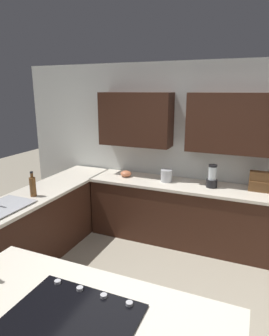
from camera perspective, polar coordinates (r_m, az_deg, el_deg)
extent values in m
plane|color=#9E937F|center=(3.20, 3.21, -28.37)|extent=(14.00, 14.00, 0.00)
cube|color=silver|center=(4.46, 12.68, 3.02)|extent=(6.00, 0.10, 2.60)
cube|color=#381E14|center=(4.12, 18.01, 8.33)|extent=(1.10, 0.34, 0.79)
cube|color=#381E14|center=(4.45, 0.23, 9.49)|extent=(1.10, 0.34, 0.79)
cube|color=#381E14|center=(4.39, 9.80, -9.00)|extent=(2.80, 0.60, 0.86)
cube|color=silver|center=(4.23, 10.07, -3.41)|extent=(2.84, 0.64, 0.04)
cube|color=#381E14|center=(4.17, -18.57, -10.94)|extent=(0.60, 2.90, 0.86)
cube|color=silver|center=(4.00, -19.11, -5.12)|extent=(0.64, 2.94, 0.04)
cube|color=silver|center=(1.97, -12.24, -27.45)|extent=(1.92, 1.00, 0.04)
cube|color=#515456|center=(3.75, -22.84, -6.38)|extent=(0.40, 0.30, 0.02)
cube|color=#B7BABF|center=(3.64, -24.76, -7.08)|extent=(0.46, 0.70, 0.01)
cube|color=black|center=(1.95, -12.29, -26.86)|extent=(0.76, 0.56, 0.01)
cylinder|color=#B2B2B7|center=(1.99, -1.02, -24.96)|extent=(0.04, 0.04, 0.02)
cylinder|color=#B2B2B7|center=(2.05, -6.05, -23.58)|extent=(0.04, 0.04, 0.02)
cylinder|color=#B2B2B7|center=(2.13, -10.64, -22.15)|extent=(0.04, 0.04, 0.02)
cylinder|color=#B2B2B7|center=(2.21, -14.80, -20.71)|extent=(0.04, 0.04, 0.02)
cylinder|color=black|center=(4.16, 14.86, -2.91)|extent=(0.15, 0.15, 0.11)
cylinder|color=silver|center=(4.12, 14.99, -0.97)|extent=(0.11, 0.11, 0.18)
cylinder|color=black|center=(4.09, 15.09, 0.44)|extent=(0.12, 0.12, 0.03)
ellipsoid|color=#CC724C|center=(4.51, -1.68, -1.11)|extent=(0.17, 0.17, 0.09)
cube|color=brown|center=(4.17, 23.25, -2.45)|extent=(0.26, 0.10, 0.27)
cube|color=brown|center=(4.11, 23.24, -2.67)|extent=(0.25, 0.02, 0.02)
cylinder|color=#B7BABF|center=(4.28, 6.26, -1.51)|extent=(0.17, 0.17, 0.18)
cylinder|color=brown|center=(3.88, -19.25, -3.51)|extent=(0.08, 0.08, 0.24)
cylinder|color=brown|center=(3.84, -19.45, -1.37)|extent=(0.04, 0.04, 0.06)
cylinder|color=black|center=(3.83, -19.50, -0.79)|extent=(0.04, 0.04, 0.02)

